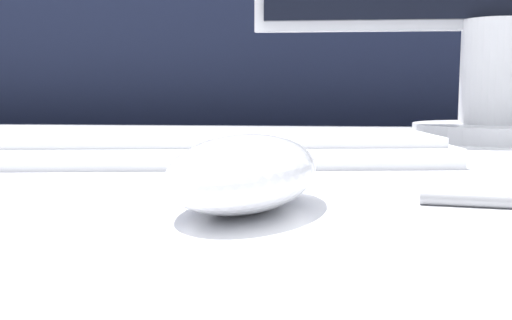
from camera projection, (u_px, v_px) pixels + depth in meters
The scene contains 3 objects.
partition_panel at pixel (312, 145), 1.14m from camera, with size 5.00×0.03×1.32m.
computer_mouse_near at pixel (250, 172), 0.31m from camera, with size 0.10×0.14×0.04m.
keyboard at pixel (209, 148), 0.51m from camera, with size 0.42×0.17×0.02m.
Camera 1 is at (-0.00, -0.51, 0.77)m, focal length 42.00 mm.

